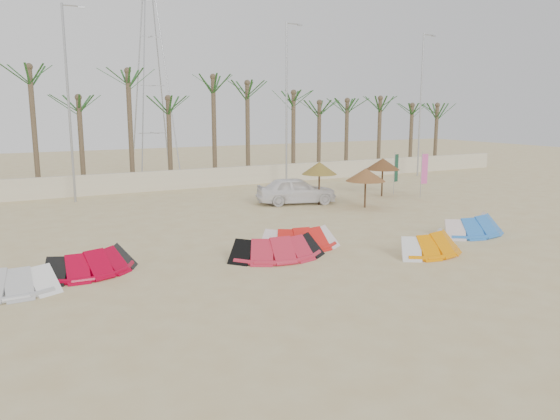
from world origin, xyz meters
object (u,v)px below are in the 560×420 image
kite_red_right (296,237)px  kite_orange (426,242)px  parasol_mid (366,175)px  kite_red_mid (274,246)px  parasol_right (383,164)px  kite_blue (469,224)px  parasol_left (319,168)px  kite_red_left (90,260)px  car (296,190)px

kite_red_right → kite_orange: (3.95, -3.02, -0.00)m
kite_red_right → parasol_mid: 9.62m
kite_red_mid → parasol_right: size_ratio=1.53×
kite_red_mid → kite_orange: (5.37, -2.17, -0.00)m
kite_blue → parasol_mid: bearing=91.9°
kite_orange → parasol_left: (1.91, 10.63, 1.65)m
kite_red_left → parasol_left: bearing=28.4°
kite_red_right → kite_red_mid: bearing=-149.1°
kite_red_left → kite_red_mid: size_ratio=0.96×
kite_red_mid → kite_blue: bearing=-3.7°
kite_blue → car: bearing=106.5°
parasol_right → parasol_left: bearing=-171.7°
kite_orange → parasol_left: parasol_left is taller
kite_red_right → parasol_left: (5.85, 7.61, 1.65)m
parasol_right → car: (-5.99, 0.18, -1.23)m
kite_red_right → parasol_left: parasol_left is taller
kite_red_right → parasol_right: size_ratio=1.42×
kite_red_left → kite_orange: (11.61, -3.32, -0.00)m
kite_red_left → parasol_right: size_ratio=1.48×
kite_red_right → parasol_mid: size_ratio=1.54×
kite_orange → parasol_mid: (3.68, 8.73, 1.38)m
kite_blue → parasol_left: size_ratio=1.50×
parasol_left → car: (-0.95, 0.92, -1.30)m
parasol_left → parasol_right: 5.09m
kite_red_mid → car: (6.33, 9.38, 0.34)m
parasol_mid → parasol_left: bearing=132.9°
kite_red_left → car: 15.03m
kite_red_left → kite_red_right: same height
kite_red_mid → kite_red_right: bearing=30.9°
kite_orange → parasol_right: (6.95, 11.37, 1.58)m
parasol_right → kite_orange: bearing=-121.4°
kite_red_mid → kite_blue: 9.31m
kite_blue → car: 10.42m
kite_blue → parasol_left: bearing=102.5°
car → kite_blue: bearing=-148.1°
parasol_mid → car: 4.06m
kite_red_left → kite_red_right: size_ratio=1.04×
kite_red_mid → kite_red_left: bearing=169.5°
kite_red_left → kite_blue: (15.53, -1.75, 0.00)m
kite_blue → parasol_right: 10.37m
kite_red_left → kite_red_mid: same height
kite_red_mid → kite_blue: same height
parasol_left → parasol_mid: (1.77, -1.90, -0.27)m
kite_orange → kite_blue: 4.22m
kite_red_left → parasol_mid: size_ratio=1.60×
kite_red_right → parasol_mid: (7.62, 5.71, 1.38)m
kite_red_mid → car: size_ratio=0.80×
kite_orange → kite_blue: bearing=21.9°
kite_red_left → parasol_right: 20.29m
kite_red_mid → parasol_mid: parasol_mid is taller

